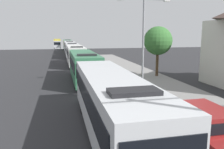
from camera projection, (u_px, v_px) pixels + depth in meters
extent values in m
cube|color=silver|center=(111.00, 102.00, 11.47)|extent=(2.50, 12.08, 2.70)
cube|color=black|center=(135.00, 93.00, 11.69)|extent=(0.04, 11.11, 1.00)
cube|color=black|center=(85.00, 96.00, 11.13)|extent=(0.04, 11.11, 1.00)
cube|color=black|center=(135.00, 115.00, 11.89)|extent=(0.03, 11.48, 0.36)
cube|color=black|center=(134.00, 92.00, 7.74)|extent=(1.75, 0.90, 0.16)
cylinder|color=black|center=(116.00, 104.00, 15.11)|extent=(0.28, 1.00, 1.00)
cylinder|color=black|center=(83.00, 106.00, 14.63)|extent=(0.28, 1.00, 1.00)
cube|color=#33724C|center=(84.00, 66.00, 24.39)|extent=(2.50, 10.71, 2.70)
cube|color=black|center=(95.00, 62.00, 24.60)|extent=(0.04, 9.86, 1.00)
cube|color=black|center=(72.00, 63.00, 24.05)|extent=(0.04, 9.86, 1.00)
cube|color=black|center=(90.00, 71.00, 19.17)|extent=(2.30, 0.04, 1.20)
cube|color=orange|center=(96.00, 72.00, 24.81)|extent=(0.03, 10.18, 0.36)
cube|color=black|center=(87.00, 55.00, 21.05)|extent=(1.75, 0.90, 0.16)
cylinder|color=black|center=(99.00, 82.00, 21.65)|extent=(0.28, 1.00, 1.00)
cylinder|color=black|center=(76.00, 84.00, 21.17)|extent=(0.28, 1.00, 1.00)
cylinder|color=black|center=(91.00, 72.00, 27.67)|extent=(0.28, 1.00, 1.00)
cylinder|color=black|center=(72.00, 72.00, 27.19)|extent=(0.28, 1.00, 1.00)
cube|color=silver|center=(76.00, 55.00, 36.80)|extent=(2.50, 10.71, 2.70)
cube|color=black|center=(83.00, 52.00, 37.02)|extent=(0.04, 9.85, 1.00)
cube|color=black|center=(67.00, 53.00, 36.47)|extent=(0.04, 9.85, 1.00)
cube|color=black|center=(78.00, 56.00, 31.59)|extent=(2.30, 0.04, 1.20)
cube|color=orange|center=(84.00, 59.00, 37.22)|extent=(0.03, 10.17, 0.36)
cube|color=black|center=(77.00, 47.00, 33.47)|extent=(1.75, 0.90, 0.16)
cylinder|color=black|center=(85.00, 65.00, 34.07)|extent=(0.28, 1.00, 1.00)
cylinder|color=black|center=(70.00, 65.00, 33.59)|extent=(0.28, 1.00, 1.00)
cylinder|color=black|center=(81.00, 60.00, 40.08)|extent=(0.28, 1.00, 1.00)
cylinder|color=black|center=(68.00, 60.00, 39.60)|extent=(0.28, 1.00, 1.00)
cube|color=silver|center=(72.00, 49.00, 49.00)|extent=(2.50, 10.48, 2.70)
cube|color=black|center=(77.00, 48.00, 49.22)|extent=(0.04, 9.64, 1.00)
cube|color=black|center=(65.00, 48.00, 48.66)|extent=(0.04, 9.64, 1.00)
cube|color=black|center=(73.00, 50.00, 43.90)|extent=(2.30, 0.04, 1.20)
cube|color=navy|center=(78.00, 53.00, 49.42)|extent=(0.03, 9.96, 0.36)
cube|color=black|center=(72.00, 43.00, 45.73)|extent=(1.75, 0.90, 0.16)
cylinder|color=black|center=(78.00, 56.00, 46.33)|extent=(0.28, 1.00, 1.00)
cylinder|color=black|center=(67.00, 57.00, 45.86)|extent=(0.28, 1.00, 1.00)
cylinder|color=black|center=(76.00, 54.00, 52.22)|extent=(0.28, 1.00, 1.00)
cylinder|color=black|center=(66.00, 54.00, 51.74)|extent=(0.28, 1.00, 1.00)
cube|color=silver|center=(69.00, 46.00, 60.81)|extent=(2.50, 12.02, 2.70)
cube|color=black|center=(74.00, 45.00, 61.02)|extent=(0.04, 11.06, 1.00)
cube|color=black|center=(64.00, 45.00, 60.47)|extent=(0.04, 11.06, 1.00)
cube|color=black|center=(70.00, 46.00, 54.97)|extent=(2.30, 0.04, 1.20)
cube|color=black|center=(74.00, 49.00, 61.23)|extent=(0.03, 11.42, 0.36)
cube|color=black|center=(70.00, 41.00, 57.09)|extent=(1.75, 0.90, 0.16)
cylinder|color=black|center=(74.00, 52.00, 57.68)|extent=(0.28, 1.00, 1.00)
cylinder|color=black|center=(66.00, 52.00, 57.20)|extent=(0.28, 1.00, 1.00)
cylinder|color=black|center=(73.00, 50.00, 64.43)|extent=(0.28, 1.00, 1.00)
cylinder|color=black|center=(65.00, 50.00, 63.95)|extent=(0.28, 1.00, 1.00)
cube|color=#33724C|center=(68.00, 44.00, 73.20)|extent=(2.50, 10.75, 2.70)
cube|color=black|center=(72.00, 43.00, 73.41)|extent=(0.04, 9.89, 1.00)
cube|color=black|center=(64.00, 43.00, 72.86)|extent=(0.04, 9.89, 1.00)
cube|color=black|center=(68.00, 44.00, 67.97)|extent=(2.30, 0.04, 1.20)
cube|color=navy|center=(72.00, 47.00, 73.62)|extent=(0.03, 10.21, 0.36)
cube|color=black|center=(68.00, 40.00, 69.85)|extent=(1.75, 0.90, 0.16)
cylinder|color=black|center=(72.00, 49.00, 70.45)|extent=(0.28, 1.00, 1.00)
cylinder|color=black|center=(64.00, 49.00, 69.97)|extent=(0.28, 1.00, 1.00)
cylinder|color=black|center=(71.00, 47.00, 76.48)|extent=(0.28, 1.00, 1.00)
cylinder|color=black|center=(64.00, 47.00, 76.01)|extent=(0.28, 1.00, 1.00)
cube|color=maroon|center=(206.00, 135.00, 9.98)|extent=(1.84, 4.49, 0.80)
cube|color=maroon|center=(206.00, 116.00, 9.98)|extent=(1.62, 2.60, 0.80)
cube|color=black|center=(206.00, 116.00, 9.98)|extent=(1.66, 2.69, 0.44)
cylinder|color=black|center=(173.00, 131.00, 11.20)|extent=(0.22, 0.70, 0.70)
cylinder|color=black|center=(203.00, 128.00, 11.56)|extent=(0.22, 0.70, 0.70)
cube|color=#B7B7BC|center=(57.00, 44.00, 77.86)|extent=(2.30, 1.80, 2.20)
cube|color=gold|center=(57.00, 43.00, 81.54)|extent=(2.35, 6.00, 2.70)
cube|color=black|center=(57.00, 43.00, 76.92)|extent=(2.07, 0.04, 0.90)
cylinder|color=black|center=(54.00, 47.00, 77.81)|extent=(0.26, 0.90, 0.90)
cylinder|color=black|center=(60.00, 47.00, 78.26)|extent=(0.26, 0.90, 0.90)
cylinder|color=black|center=(55.00, 46.00, 82.75)|extent=(0.26, 0.90, 0.90)
cylinder|color=black|center=(60.00, 46.00, 83.20)|extent=(0.26, 0.90, 0.90)
cylinder|color=gray|center=(143.00, 42.00, 21.88)|extent=(0.20, 0.20, 8.25)
cylinder|color=gray|center=(156.00, 0.00, 21.43)|extent=(2.28, 0.10, 0.10)
cube|color=silver|center=(167.00, 1.00, 21.69)|extent=(0.56, 0.28, 0.16)
cylinder|color=#4C3823|center=(157.00, 64.00, 26.78)|extent=(0.32, 0.32, 2.78)
sphere|color=#387033|center=(158.00, 41.00, 26.30)|extent=(3.28, 3.28, 3.28)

